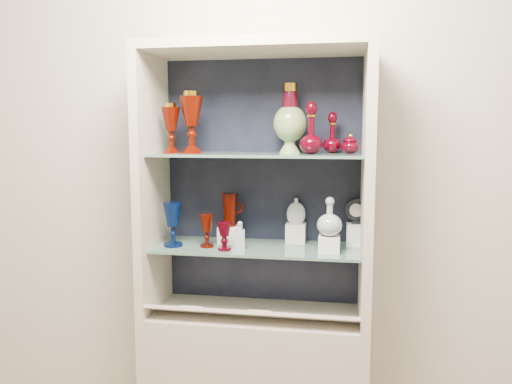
% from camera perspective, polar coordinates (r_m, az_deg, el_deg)
% --- Properties ---
extents(wall_back, '(3.50, 0.02, 2.80)m').
position_cam_1_polar(wall_back, '(2.41, 0.87, 3.00)').
color(wall_back, beige).
rests_on(wall_back, ground).
extents(cabinet_back_panel, '(0.98, 0.02, 1.15)m').
position_cam_1_polar(cabinet_back_panel, '(2.39, 0.76, 1.15)').
color(cabinet_back_panel, black).
rests_on(cabinet_back_panel, cabinet_base).
extents(cabinet_side_left, '(0.04, 0.40, 1.15)m').
position_cam_1_polar(cabinet_side_left, '(2.33, -11.73, 0.85)').
color(cabinet_side_left, beige).
rests_on(cabinet_side_left, cabinet_base).
extents(cabinet_side_right, '(0.04, 0.40, 1.15)m').
position_cam_1_polar(cabinet_side_right, '(2.17, 12.58, 0.39)').
color(cabinet_side_right, beige).
rests_on(cabinet_side_right, cabinet_base).
extents(cabinet_top_cap, '(1.00, 0.40, 0.04)m').
position_cam_1_polar(cabinet_top_cap, '(2.21, 0.00, 16.13)').
color(cabinet_top_cap, beige).
rests_on(cabinet_top_cap, cabinet_side_left).
extents(shelf_lower, '(0.92, 0.34, 0.01)m').
position_cam_1_polar(shelf_lower, '(2.27, 0.08, -6.37)').
color(shelf_lower, slate).
rests_on(shelf_lower, cabinet_side_left).
extents(shelf_upper, '(0.92, 0.34, 0.01)m').
position_cam_1_polar(shelf_upper, '(2.21, 0.09, 4.29)').
color(shelf_upper, slate).
rests_on(shelf_upper, cabinet_side_left).
extents(label_ledge, '(0.92, 0.17, 0.09)m').
position_cam_1_polar(label_ledge, '(2.22, -0.49, -13.77)').
color(label_ledge, beige).
rests_on(label_ledge, cabinet_base).
extents(label_card_0, '(0.10, 0.06, 0.03)m').
position_cam_1_polar(label_card_0, '(2.28, -7.28, -12.91)').
color(label_card_0, white).
rests_on(label_card_0, label_ledge).
extents(label_card_1, '(0.10, 0.06, 0.03)m').
position_cam_1_polar(label_card_1, '(2.21, 0.50, -13.47)').
color(label_card_1, white).
rests_on(label_card_1, label_ledge).
extents(pedestal_lamp_left, '(0.09, 0.09, 0.22)m').
position_cam_1_polar(pedestal_lamp_left, '(2.27, -9.69, 7.19)').
color(pedestal_lamp_left, '#410800').
rests_on(pedestal_lamp_left, shelf_upper).
extents(pedestal_lamp_right, '(0.12, 0.12, 0.27)m').
position_cam_1_polar(pedestal_lamp_right, '(2.23, -7.38, 7.89)').
color(pedestal_lamp_right, '#410800').
rests_on(pedestal_lamp_right, shelf_upper).
extents(enamel_urn, '(0.19, 0.19, 0.31)m').
position_cam_1_polar(enamel_urn, '(2.24, 3.90, 8.38)').
color(enamel_urn, '#0A4E16').
rests_on(enamel_urn, shelf_upper).
extents(ruby_decanter_a, '(0.11, 0.11, 0.25)m').
position_cam_1_polar(ruby_decanter_a, '(2.15, 6.33, 7.65)').
color(ruby_decanter_a, '#42000B').
rests_on(ruby_decanter_a, shelf_upper).
extents(ruby_decanter_b, '(0.09, 0.09, 0.19)m').
position_cam_1_polar(ruby_decanter_b, '(2.25, 8.71, 6.86)').
color(ruby_decanter_b, '#42000B').
rests_on(ruby_decanter_b, shelf_upper).
extents(lidded_bowl, '(0.09, 0.09, 0.09)m').
position_cam_1_polar(lidded_bowl, '(2.21, 10.71, 5.47)').
color(lidded_bowl, '#42000B').
rests_on(lidded_bowl, shelf_upper).
extents(cobalt_goblet, '(0.09, 0.09, 0.20)m').
position_cam_1_polar(cobalt_goblet, '(2.28, -9.49, -3.68)').
color(cobalt_goblet, '#01103C').
rests_on(cobalt_goblet, shelf_lower).
extents(ruby_goblet_tall, '(0.07, 0.07, 0.15)m').
position_cam_1_polar(ruby_goblet_tall, '(2.25, -5.64, -4.43)').
color(ruby_goblet_tall, '#410800').
rests_on(ruby_goblet_tall, shelf_lower).
extents(ruby_goblet_small, '(0.07, 0.07, 0.12)m').
position_cam_1_polar(ruby_goblet_small, '(2.19, -3.64, -5.06)').
color(ruby_goblet_small, '#42000B').
rests_on(ruby_goblet_small, shelf_lower).
extents(riser_ruby_pitcher, '(0.10, 0.10, 0.08)m').
position_cam_1_polar(riser_ruby_pitcher, '(2.33, -2.98, -4.87)').
color(riser_ruby_pitcher, silver).
rests_on(riser_ruby_pitcher, shelf_lower).
extents(ruby_pitcher, '(0.13, 0.11, 0.15)m').
position_cam_1_polar(ruby_pitcher, '(2.31, -3.00, -2.04)').
color(ruby_pitcher, '#410800').
rests_on(ruby_pitcher, riser_ruby_pitcher).
extents(clear_square_bottle, '(0.05, 0.05, 0.12)m').
position_cam_1_polar(clear_square_bottle, '(2.20, -1.85, -4.95)').
color(clear_square_bottle, '#909FAA').
rests_on(clear_square_bottle, shelf_lower).
extents(riser_flat_flask, '(0.09, 0.09, 0.09)m').
position_cam_1_polar(riser_flat_flask, '(2.34, 4.57, -4.68)').
color(riser_flat_flask, silver).
rests_on(riser_flat_flask, shelf_lower).
extents(flat_flask, '(0.09, 0.04, 0.12)m').
position_cam_1_polar(flat_flask, '(2.32, 4.60, -2.12)').
color(flat_flask, silver).
rests_on(flat_flask, riser_flat_flask).
extents(riser_clear_round_decanter, '(0.09, 0.09, 0.07)m').
position_cam_1_polar(riser_clear_round_decanter, '(2.18, 8.36, -5.91)').
color(riser_clear_round_decanter, silver).
rests_on(riser_clear_round_decanter, shelf_lower).
extents(clear_round_decanter, '(0.13, 0.13, 0.16)m').
position_cam_1_polar(clear_round_decanter, '(2.16, 8.41, -2.91)').
color(clear_round_decanter, '#909FAA').
rests_on(clear_round_decanter, riser_clear_round_decanter).
extents(riser_cameo_medallion, '(0.08, 0.08, 0.10)m').
position_cam_1_polar(riser_cameo_medallion, '(2.32, 11.30, -4.81)').
color(riser_cameo_medallion, silver).
rests_on(riser_cameo_medallion, shelf_lower).
extents(cameo_medallion, '(0.10, 0.04, 0.12)m').
position_cam_1_polar(cameo_medallion, '(2.30, 11.36, -2.16)').
color(cameo_medallion, black).
rests_on(cameo_medallion, riser_cameo_medallion).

